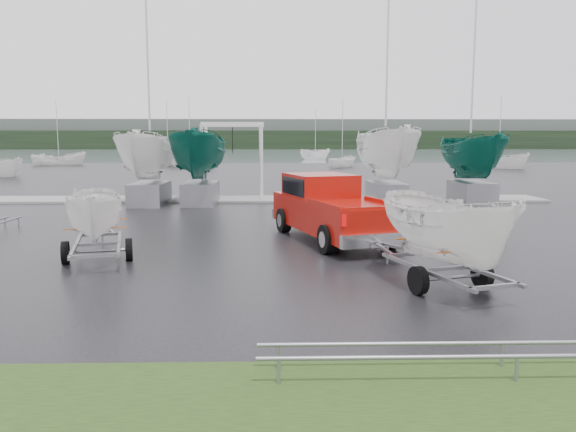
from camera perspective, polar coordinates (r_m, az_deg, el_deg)
The scene contains 20 objects.
ground_plane at distance 17.18m, azimuth -3.88°, elevation -3.06°, with size 120.00×120.00×0.00m, color black.
lake at distance 116.90m, azimuth -1.77°, elevation 6.22°, with size 300.00×300.00×0.00m, color gray.
dock at distance 30.03m, azimuth -2.82°, elevation 1.72°, with size 30.00×3.00×0.12m, color gray.
treeline at distance 186.85m, azimuth -1.64°, elevation 7.74°, with size 300.00×8.00×6.00m, color black.
far_hill at distance 194.86m, azimuth -1.63°, elevation 8.33°, with size 300.00×6.00×10.00m, color #4C5651.
pickup_truck at distance 18.35m, azimuth 4.13°, elevation 1.05°, with size 3.85×6.58×2.07m.
trailer_hitched at distance 12.38m, azimuth 16.11°, elevation 4.69°, with size 2.19×3.79×4.83m.
trailer_parked at distance 15.63m, azimuth -19.07°, elevation 4.15°, with size 2.04×3.78×4.31m.
boat_hoist at distance 29.94m, azimuth -5.64°, elevation 6.70°, with size 3.30×2.18×4.12m.
keelboat_0 at distance 28.54m, azimuth -14.09°, elevation 9.03°, with size 2.49×3.20×10.66m.
keelboat_1 at distance 28.31m, azimuth -9.00°, elevation 9.46°, with size 2.57×3.20×7.94m.
keelboat_2 at distance 28.43m, azimuth 10.11°, elevation 9.84°, with size 2.70×3.20×10.88m.
keelboat_3 at distance 29.89m, azimuth 18.40°, elevation 8.48°, with size 2.39×3.20×10.55m.
mast_rack_2 at distance 8.54m, azimuth 21.59°, elevation -12.49°, with size 7.00×0.56×0.06m.
moored_boat_1 at distance 65.98m, azimuth -9.88°, elevation 4.89°, with size 3.97×3.96×11.70m.
moored_boat_2 at distance 65.98m, azimuth 5.51°, elevation 4.98°, with size 2.80×2.81×10.64m.
moored_boat_3 at distance 67.60m, azimuth 20.56°, elevation 4.58°, with size 3.84×3.85×11.59m.
moored_boat_4 at distance 76.58m, azimuth -22.21°, elevation 4.82°, with size 3.38×3.35×11.28m.
moored_boat_5 at distance 89.35m, azimuth 2.78°, elevation 5.73°, with size 3.77×3.80×11.68m.
moored_boat_6 at distance 71.58m, azimuth -12.06°, elevation 5.06°, with size 2.57×2.63×11.17m.
Camera 1 is at (0.75, -16.85, 3.23)m, focal length 35.00 mm.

